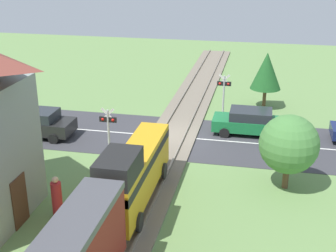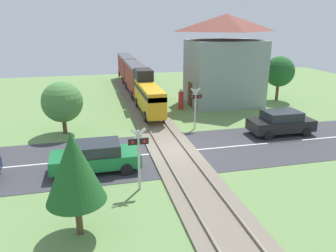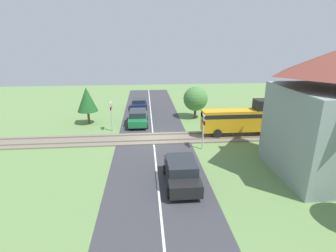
# 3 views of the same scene
# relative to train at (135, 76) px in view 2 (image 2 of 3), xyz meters

# --- Properties ---
(ground_plane) EXTENTS (60.00, 60.00, 0.00)m
(ground_plane) POSITION_rel_train_xyz_m (0.00, -15.96, -1.89)
(ground_plane) COLOR #66894C
(road_surface) EXTENTS (48.00, 6.40, 0.02)m
(road_surface) POSITION_rel_train_xyz_m (0.00, -15.96, -1.88)
(road_surface) COLOR #38383D
(road_surface) RESTS_ON ground_plane
(track_bed) EXTENTS (2.80, 48.00, 0.24)m
(track_bed) POSITION_rel_train_xyz_m (0.00, -15.96, -1.82)
(track_bed) COLOR #756B5B
(track_bed) RESTS_ON ground_plane
(train) EXTENTS (1.58, 22.80, 3.18)m
(train) POSITION_rel_train_xyz_m (0.00, 0.00, 0.00)
(train) COLOR gold
(train) RESTS_ON track_bed
(car_near_crossing) EXTENTS (4.44, 2.02, 1.52)m
(car_near_crossing) POSITION_rel_train_xyz_m (-4.43, -17.40, -1.09)
(car_near_crossing) COLOR #197038
(car_near_crossing) RESTS_ON ground_plane
(car_far_side) EXTENTS (4.28, 2.02, 1.61)m
(car_far_side) POSITION_rel_train_xyz_m (7.84, -14.52, -1.05)
(car_far_side) COLOR black
(car_far_side) RESTS_ON ground_plane
(crossing_signal_west_approach) EXTENTS (0.90, 0.18, 2.95)m
(crossing_signal_west_approach) POSITION_rel_train_xyz_m (-2.57, -19.85, 0.01)
(crossing_signal_west_approach) COLOR #B7B7B7
(crossing_signal_west_approach) RESTS_ON ground_plane
(crossing_signal_east_approach) EXTENTS (0.90, 0.18, 2.95)m
(crossing_signal_east_approach) POSITION_rel_train_xyz_m (2.57, -12.07, 0.01)
(crossing_signal_east_approach) COLOR #B7B7B7
(crossing_signal_east_approach) RESTS_ON ground_plane
(station_building) EXTENTS (6.72, 5.15, 7.90)m
(station_building) POSITION_rel_train_xyz_m (7.30, -5.69, 1.96)
(station_building) COLOR gray
(station_building) RESTS_ON ground_plane
(pedestrian_by_station) EXTENTS (0.44, 0.44, 1.77)m
(pedestrian_by_station) POSITION_rel_train_xyz_m (3.05, -6.67, -1.08)
(pedestrian_by_station) COLOR #B2282D
(pedestrian_by_station) RESTS_ON ground_plane
(tree_by_station) EXTENTS (2.82, 2.82, 4.17)m
(tree_by_station) POSITION_rel_train_xyz_m (12.91, -5.61, 0.87)
(tree_by_station) COLOR brown
(tree_by_station) RESTS_ON ground_plane
(tree_roadside_hedge) EXTENTS (2.71, 2.71, 3.56)m
(tree_roadside_hedge) POSITION_rel_train_xyz_m (-6.33, -11.00, 0.31)
(tree_roadside_hedge) COLOR brown
(tree_roadside_hedge) RESTS_ON ground_plane
(tree_beyond_track) EXTENTS (2.09, 2.09, 3.87)m
(tree_beyond_track) POSITION_rel_train_xyz_m (-5.17, -22.59, 0.72)
(tree_beyond_track) COLOR brown
(tree_beyond_track) RESTS_ON ground_plane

